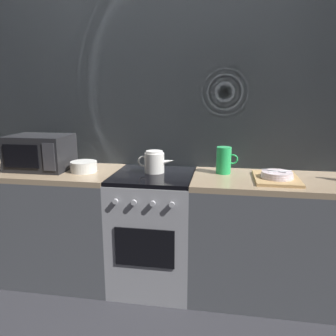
# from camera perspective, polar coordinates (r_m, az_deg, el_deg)

# --- Properties ---
(ground_plane) EXTENTS (8.00, 8.00, 0.00)m
(ground_plane) POSITION_cam_1_polar(r_m,az_deg,el_deg) (2.82, -2.40, -19.06)
(ground_plane) COLOR #2D2D33
(back_wall) EXTENTS (3.60, 0.05, 2.40)m
(back_wall) POSITION_cam_1_polar(r_m,az_deg,el_deg) (2.73, -1.23, 6.73)
(back_wall) COLOR gray
(back_wall) RESTS_ON ground_plane
(counter_left) EXTENTS (1.20, 0.60, 0.90)m
(counter_left) POSITION_cam_1_polar(r_m,az_deg,el_deg) (2.92, -20.24, -8.85)
(counter_left) COLOR #515459
(counter_left) RESTS_ON ground_plane
(stove_unit) EXTENTS (0.60, 0.63, 0.90)m
(stove_unit) POSITION_cam_1_polar(r_m,az_deg,el_deg) (2.61, -2.50, -10.68)
(stove_unit) COLOR #9E9EA3
(stove_unit) RESTS_ON ground_plane
(counter_right) EXTENTS (1.20, 0.60, 0.90)m
(counter_right) POSITION_cam_1_polar(r_m,az_deg,el_deg) (2.59, 17.79, -11.50)
(counter_right) COLOR #515459
(counter_right) RESTS_ON ground_plane
(microwave) EXTENTS (0.46, 0.35, 0.27)m
(microwave) POSITION_cam_1_polar(r_m,az_deg,el_deg) (2.78, -21.16, 2.53)
(microwave) COLOR black
(microwave) RESTS_ON counter_left
(kettle) EXTENTS (0.28, 0.15, 0.17)m
(kettle) POSITION_cam_1_polar(r_m,az_deg,el_deg) (2.50, -2.38, 1.06)
(kettle) COLOR white
(kettle) RESTS_ON stove_unit
(mixing_bowl) EXTENTS (0.20, 0.20, 0.08)m
(mixing_bowl) POSITION_cam_1_polar(r_m,az_deg,el_deg) (2.61, -14.31, 0.24)
(mixing_bowl) COLOR silver
(mixing_bowl) RESTS_ON counter_left
(pitcher) EXTENTS (0.16, 0.11, 0.20)m
(pitcher) POSITION_cam_1_polar(r_m,az_deg,el_deg) (2.50, 9.62, 1.33)
(pitcher) COLOR green
(pitcher) RESTS_ON counter_right
(dish_pile) EXTENTS (0.30, 0.40, 0.07)m
(dish_pile) POSITION_cam_1_polar(r_m,az_deg,el_deg) (2.41, 18.21, -1.44)
(dish_pile) COLOR tan
(dish_pile) RESTS_ON counter_right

